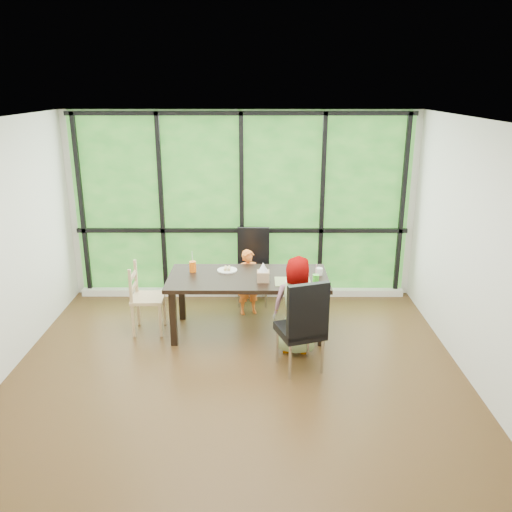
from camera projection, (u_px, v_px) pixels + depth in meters
name	position (u px, v px, depth m)	size (l,w,h in m)	color
ground	(237.00, 369.00, 5.88)	(5.00, 5.00, 0.00)	black
back_wall	(242.00, 206.00, 7.59)	(5.00, 5.00, 0.00)	silver
foliage_backdrop	(242.00, 206.00, 7.57)	(4.80, 0.02, 2.65)	#1C521A
window_mullions	(242.00, 207.00, 7.53)	(4.80, 0.06, 2.65)	black
window_sill	(242.00, 292.00, 7.90)	(4.80, 0.12, 0.10)	silver
dining_table	(248.00, 304.00, 6.66)	(1.99, 0.95, 0.75)	black
chair_window_leather	(253.00, 267.00, 7.49)	(0.46, 0.46, 1.08)	black
chair_interior_leather	(300.00, 324.00, 5.73)	(0.46, 0.46, 1.08)	black
chair_end_beech	(148.00, 298.00, 6.66)	(0.42, 0.40, 0.90)	tan
child_toddler	(249.00, 282.00, 7.18)	(0.33, 0.22, 0.91)	orange
child_older	(298.00, 306.00, 6.09)	(0.57, 0.37, 1.17)	slate
placemat	(293.00, 282.00, 6.37)	(0.43, 0.32, 0.01)	tan
plate_far	(227.00, 270.00, 6.74)	(0.26, 0.26, 0.02)	white
plate_near	(294.00, 282.00, 6.35)	(0.22, 0.22, 0.01)	white
orange_cup	(193.00, 267.00, 6.68)	(0.09, 0.09, 0.14)	orange
green_cup	(316.00, 280.00, 6.26)	(0.08, 0.08, 0.13)	#40D229
white_mug	(319.00, 272.00, 6.58)	(0.09, 0.09, 0.09)	white
tissue_box	(263.00, 276.00, 6.37)	(0.15, 0.15, 0.13)	tan
crepe_rolls_far	(227.00, 268.00, 6.73)	(0.10, 0.12, 0.04)	tan
crepe_rolls_near	(294.00, 280.00, 6.34)	(0.05, 0.12, 0.04)	tan
straw_white	(192.00, 258.00, 6.65)	(0.01, 0.01, 0.20)	white
straw_pink	(316.00, 272.00, 6.23)	(0.01, 0.01, 0.20)	pink
tissue	(263.00, 267.00, 6.33)	(0.12, 0.12, 0.11)	white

